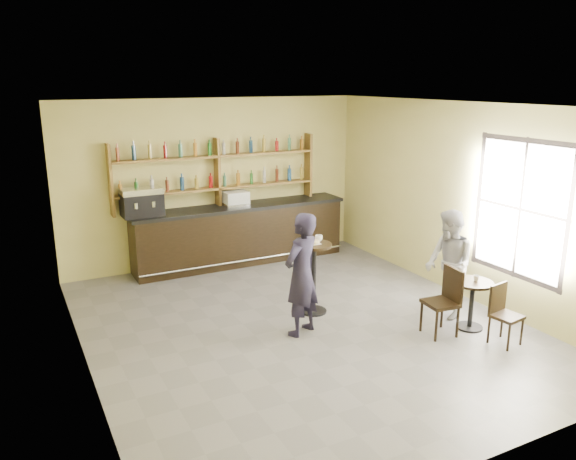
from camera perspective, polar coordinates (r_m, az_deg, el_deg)
name	(u,v)px	position (r m, az deg, el deg)	size (l,w,h in m)	color
floor	(301,325)	(8.47, 1.30, -9.63)	(7.00, 7.00, 0.00)	slate
ceiling	(302,105)	(7.69, 1.44, 12.55)	(7.00, 7.00, 0.00)	white
wall_back	(215,182)	(11.06, -7.38, 4.88)	(7.00, 7.00, 0.00)	#C8C071
wall_front	(492,308)	(5.29, 20.02, -7.44)	(7.00, 7.00, 0.00)	#C8C071
wall_left	(78,250)	(7.05, -20.57, -1.88)	(7.00, 7.00, 0.00)	#C8C071
wall_right	(461,200)	(9.70, 17.15, 2.88)	(7.00, 7.00, 0.00)	#C8C071
window_pane	(520,209)	(8.88, 22.53, 1.97)	(2.00, 2.00, 0.00)	white
window_frame	(520,209)	(8.87, 22.50, 1.96)	(0.04, 1.70, 2.10)	black
shelf_unit	(217,172)	(10.90, -7.18, 5.86)	(4.00, 0.26, 1.40)	brown
liquor_bottles	(217,163)	(10.88, -7.21, 6.74)	(3.68, 0.10, 1.00)	#8C5919
bar_counter	(240,234)	(11.09, -4.89, -0.42)	(4.30, 0.84, 1.17)	black
espresso_machine	(142,202)	(10.35, -14.64, 2.78)	(0.71, 0.46, 0.51)	black
pastry_case	(236,199)	(10.89, -5.32, 3.20)	(0.47, 0.37, 0.28)	silver
pedestal_table	(314,278)	(8.71, 2.63, -4.92)	(0.54, 0.54, 1.12)	black
napkin	(314,243)	(8.54, 2.68, -1.38)	(0.17, 0.17, 0.00)	white
donut	(315,242)	(8.53, 2.77, -1.21)	(0.14, 0.14, 0.05)	#BA9844
cup_pedestal	(319,238)	(8.68, 3.15, -0.82)	(0.12, 0.12, 0.09)	white
man_main	(302,275)	(7.89, 1.38, -4.55)	(0.65, 0.43, 1.78)	black
cafe_table	(471,305)	(8.65, 18.12, -7.24)	(0.57, 0.57, 0.73)	black
cup_cafe	(476,278)	(8.55, 18.58, -4.66)	(0.09, 0.09, 0.08)	white
chair_west	(440,302)	(8.28, 15.23, -7.11)	(0.42, 0.42, 0.98)	black
chair_south	(507,316)	(8.30, 21.34, -8.11)	(0.36, 0.36, 0.84)	black
patron_second	(449,264)	(8.84, 16.02, -3.36)	(0.81, 0.63, 1.66)	gray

